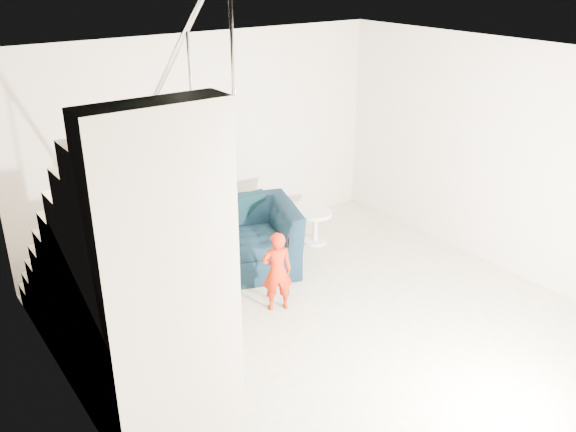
# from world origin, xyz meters

# --- Properties ---
(floor) EXTENTS (5.50, 5.50, 0.00)m
(floor) POSITION_xyz_m (0.00, 0.00, 0.00)
(floor) COLOR #9D947A
(floor) RESTS_ON ground
(ceiling) EXTENTS (5.50, 5.50, 0.00)m
(ceiling) POSITION_xyz_m (0.00, 0.00, 2.70)
(ceiling) COLOR silver
(ceiling) RESTS_ON back_wall
(back_wall) EXTENTS (5.00, 0.00, 5.00)m
(back_wall) POSITION_xyz_m (0.00, 2.75, 1.35)
(back_wall) COLOR #B9A997
(back_wall) RESTS_ON floor
(left_wall) EXTENTS (0.00, 5.50, 5.50)m
(left_wall) POSITION_xyz_m (-2.50, 0.00, 1.35)
(left_wall) COLOR #B9A997
(left_wall) RESTS_ON floor
(right_wall) EXTENTS (0.00, 5.50, 5.50)m
(right_wall) POSITION_xyz_m (2.50, 0.00, 1.35)
(right_wall) COLOR #B9A997
(right_wall) RESTS_ON floor
(armchair) EXTENTS (1.52, 1.42, 0.80)m
(armchair) POSITION_xyz_m (-0.05, 1.82, 0.40)
(armchair) COLOR black
(armchair) RESTS_ON floor
(toddler) EXTENTS (0.39, 0.32, 0.90)m
(toddler) POSITION_xyz_m (-0.26, 0.82, 0.45)
(toddler) COLOR #912804
(toddler) RESTS_ON floor
(side_table) EXTENTS (0.44, 0.44, 0.44)m
(side_table) POSITION_xyz_m (1.08, 1.87, 0.30)
(side_table) COLOR silver
(side_table) RESTS_ON floor
(staircase) EXTENTS (1.02, 3.03, 3.62)m
(staircase) POSITION_xyz_m (-2.00, 0.55, 0.95)
(staircase) COLOR #ADA089
(staircase) RESTS_ON floor
(cushion) EXTENTS (0.41, 0.19, 0.40)m
(cushion) POSITION_xyz_m (0.20, 2.11, 0.64)
(cushion) COLOR black
(cushion) RESTS_ON armchair
(throw) EXTENTS (0.05, 0.47, 0.53)m
(throw) POSITION_xyz_m (-0.60, 1.81, 0.50)
(throw) COLOR black
(throw) RESTS_ON armchair
(phone) EXTENTS (0.04, 0.05, 0.10)m
(phone) POSITION_xyz_m (-0.15, 0.76, 0.78)
(phone) COLOR black
(phone) RESTS_ON toddler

